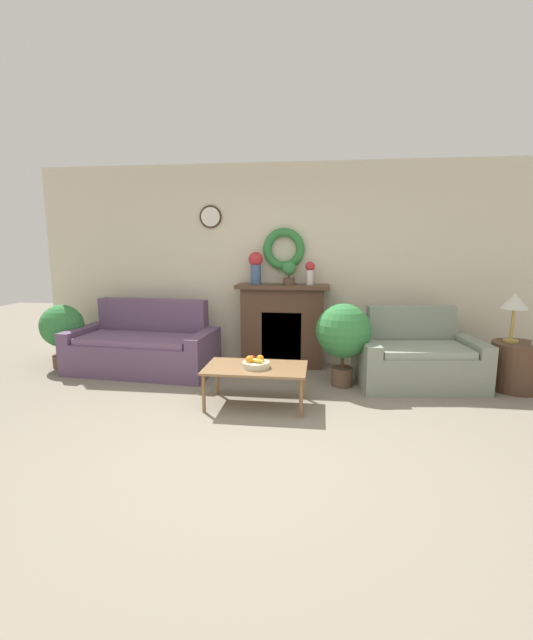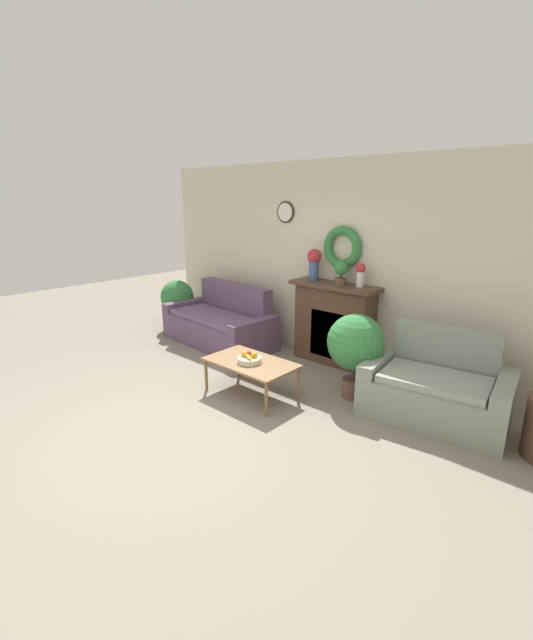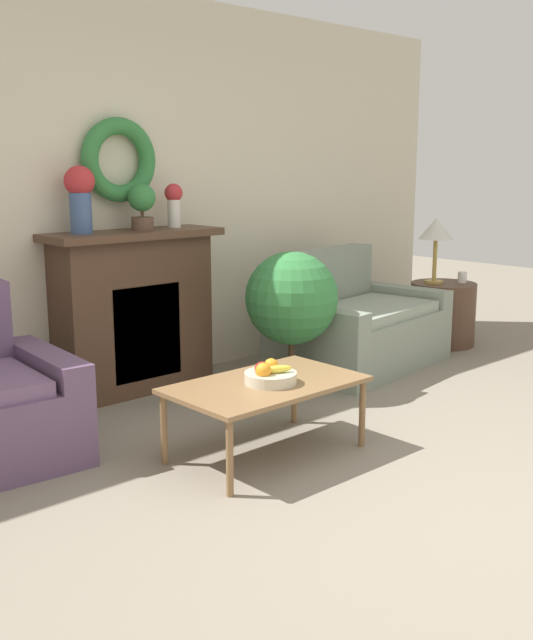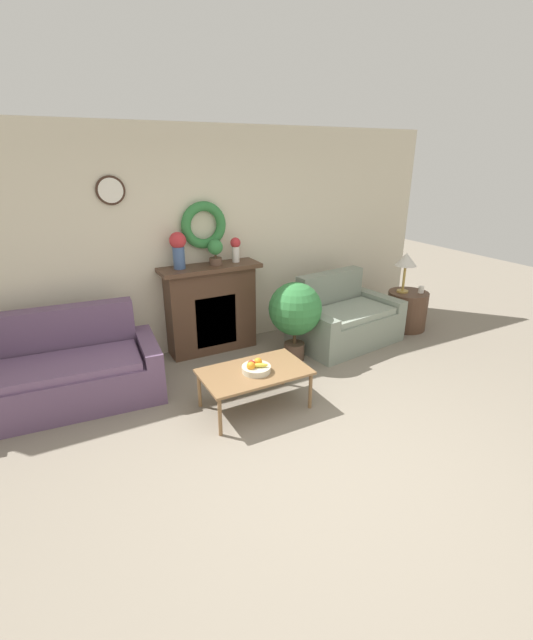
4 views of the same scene
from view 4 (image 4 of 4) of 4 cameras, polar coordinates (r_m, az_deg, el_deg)
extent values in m
plane|color=gray|center=(3.64, 8.31, -19.39)|extent=(16.00, 16.00, 0.00)
cube|color=beige|center=(5.37, -8.93, 10.11)|extent=(6.80, 0.06, 2.70)
cylinder|color=#382319|center=(5.01, -20.08, 15.92)|extent=(0.30, 0.02, 0.30)
cylinder|color=white|center=(5.00, -20.06, 15.92)|extent=(0.26, 0.01, 0.26)
torus|color=#337A3D|center=(5.26, -8.37, 12.40)|extent=(0.56, 0.11, 0.56)
cube|color=#4C3323|center=(5.42, -7.39, 1.29)|extent=(1.09, 0.34, 1.06)
cube|color=black|center=(5.31, -6.73, -0.16)|extent=(0.52, 0.02, 0.64)
cube|color=orange|center=(5.33, -6.66, -0.99)|extent=(0.42, 0.01, 0.35)
cube|color=#4C3323|center=(5.22, -7.53, 6.93)|extent=(1.23, 0.41, 0.05)
cube|color=#604766|center=(4.70, -25.30, -8.32)|extent=(1.57, 0.80, 0.41)
cube|color=#604766|center=(4.99, -25.73, -3.48)|extent=(1.53, 0.31, 0.91)
cube|color=#604766|center=(4.77, -15.28, -5.55)|extent=(0.24, 0.89, 0.55)
cube|color=#6A4E70|center=(4.59, -25.78, -5.65)|extent=(1.50, 0.74, 0.08)
cube|color=gray|center=(5.73, 11.14, -1.28)|extent=(1.13, 0.81, 0.42)
cube|color=gray|center=(5.93, 8.31, 2.15)|extent=(1.07, 0.33, 0.90)
cube|color=gray|center=(5.37, 5.94, -1.74)|extent=(0.28, 0.88, 0.56)
cube|color=gray|center=(6.20, 14.47, 0.86)|extent=(0.28, 0.88, 0.56)
cube|color=gray|center=(5.65, 11.32, 1.05)|extent=(1.08, 0.75, 0.08)
cube|color=olive|center=(4.17, -1.61, -6.92)|extent=(1.03, 0.62, 0.03)
cylinder|color=olive|center=(3.90, -6.22, -12.72)|extent=(0.04, 0.04, 0.38)
cylinder|color=olive|center=(4.28, 5.87, -9.38)|extent=(0.04, 0.04, 0.38)
cylinder|color=olive|center=(4.33, -8.94, -9.14)|extent=(0.04, 0.04, 0.38)
cylinder|color=olive|center=(4.67, 2.21, -6.46)|extent=(0.04, 0.04, 0.38)
cylinder|color=beige|center=(4.13, -1.37, -6.55)|extent=(0.28, 0.28, 0.06)
sphere|color=#B2231E|center=(4.10, -2.03, -5.91)|extent=(0.08, 0.08, 0.08)
sphere|color=orange|center=(4.07, -2.08, -6.14)|extent=(0.08, 0.08, 0.08)
sphere|color=orange|center=(4.15, -1.13, -5.59)|extent=(0.08, 0.08, 0.08)
ellipsoid|color=yellow|center=(4.08, -0.98, -6.06)|extent=(0.17, 0.10, 0.04)
cylinder|color=#4C3323|center=(6.47, 18.18, 1.24)|extent=(0.56, 0.56, 0.54)
cylinder|color=#B28E42|center=(6.37, 17.67, 3.69)|extent=(0.16, 0.16, 0.02)
cylinder|color=#B28E42|center=(6.32, 17.86, 5.34)|extent=(0.04, 0.04, 0.36)
cone|color=silver|center=(6.25, 18.13, 7.70)|extent=(0.30, 0.30, 0.18)
cylinder|color=silver|center=(6.40, 19.92, 3.83)|extent=(0.08, 0.08, 0.09)
cylinder|color=#3D5684|center=(5.11, -11.59, 8.13)|extent=(0.14, 0.14, 0.26)
sphere|color=#B72D33|center=(5.07, -11.76, 10.34)|extent=(0.19, 0.19, 0.19)
cylinder|color=silver|center=(5.36, -4.13, 8.74)|extent=(0.09, 0.09, 0.19)
sphere|color=#B72D33|center=(5.33, -4.17, 10.25)|extent=(0.13, 0.13, 0.13)
cylinder|color=brown|center=(5.25, -6.78, 7.79)|extent=(0.15, 0.15, 0.09)
cylinder|color=#4C3823|center=(5.23, -6.81, 8.52)|extent=(0.02, 0.02, 0.05)
sphere|color=#337A3D|center=(5.21, -6.86, 9.64)|extent=(0.19, 0.19, 0.19)
cylinder|color=brown|center=(5.27, 3.70, -4.16)|extent=(0.25, 0.25, 0.22)
cylinder|color=#4C3823|center=(5.19, 3.75, -2.21)|extent=(0.04, 0.04, 0.17)
sphere|color=#337A3D|center=(5.06, 3.85, 1.50)|extent=(0.63, 0.63, 0.63)
camera|label=1|loc=(2.53, 77.24, -12.58)|focal=24.00mm
camera|label=2|loc=(4.80, 62.52, 8.08)|focal=24.00mm
camera|label=3|loc=(1.35, -76.01, -34.92)|focal=42.00mm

